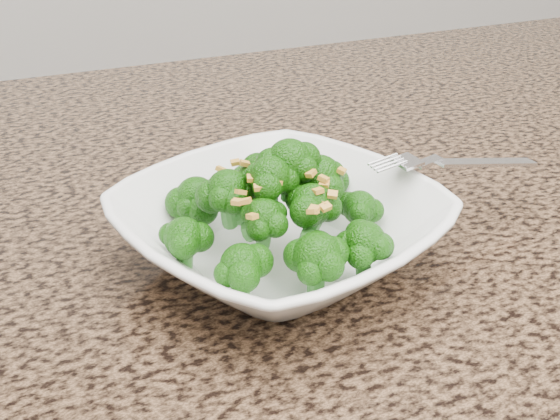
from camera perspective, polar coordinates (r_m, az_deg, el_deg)
name	(u,v)px	position (r m, az deg, el deg)	size (l,w,h in m)	color
granite_counter	(296,223)	(0.68, 1.33, -1.04)	(1.64, 1.04, 0.03)	brown
bowl	(280,230)	(0.58, 0.00, -1.64)	(0.25, 0.25, 0.06)	white
broccoli_pile	(280,158)	(0.55, 0.00, 4.24)	(0.22, 0.22, 0.07)	#195E0A
garlic_topping	(280,113)	(0.54, 0.00, 7.86)	(0.13, 0.13, 0.01)	gold
fork	(433,161)	(0.63, 12.30, 3.90)	(0.20, 0.03, 0.01)	silver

